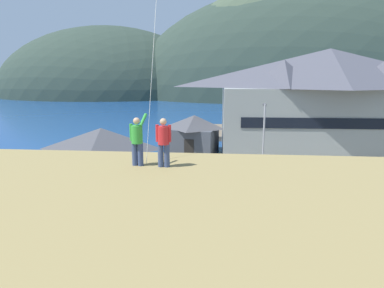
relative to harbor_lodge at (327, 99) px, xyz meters
The scene contains 20 objects.
ground_plane 25.30m from the harbor_lodge, 122.28° to the right, with size 600.00×600.00×0.00m, color #66604C.
parking_lot_pad 21.39m from the harbor_lodge, 129.78° to the right, with size 40.00×20.00×0.10m, color gray.
bay_water 41.88m from the harbor_lodge, 108.42° to the left, with size 360.00×84.00×0.03m, color navy.
far_hill_west_ridge 116.70m from the harbor_lodge, 120.67° to the left, with size 90.17×69.57×55.07m, color #2D3D33.
far_hill_east_peak 90.24m from the harbor_lodge, 84.53° to the left, with size 88.51×52.72×80.03m, color #42513D.
far_hill_center_saddle 96.35m from the harbor_lodge, 78.41° to the left, with size 133.32×72.54×80.40m, color #2D3D33.
harbor_lodge is the anchor object (origin of this frame).
storage_shed_near_lot 26.00m from the harbor_lodge, 145.70° to the right, with size 7.42×5.81×5.03m.
storage_shed_waterside 15.56m from the harbor_lodge, behind, with size 6.07×5.68×4.50m.
wharf_dock 18.31m from the harbor_lodge, 138.10° to the left, with size 3.20×11.53×0.70m.
moored_boat_wharfside 21.36m from the harbor_lodge, 142.77° to the left, with size 3.15×7.61×2.16m.
moored_boat_outer_mooring 17.01m from the harbor_lodge, 125.11° to the left, with size 3.33×8.21×2.16m.
parked_car_lone_by_shed 21.84m from the harbor_lodge, 114.69° to the right, with size 4.29×2.23×1.82m.
parked_car_back_row_right 27.02m from the harbor_lodge, 130.18° to the right, with size 4.30×2.25×1.82m.
parked_car_corner_spot 17.39m from the harbor_lodge, 126.32° to the right, with size 4.35×2.35×1.82m.
parked_car_front_row_end 21.73m from the harbor_lodge, 135.76° to the right, with size 4.32×2.30×1.82m.
parked_car_mid_row_center 15.60m from the harbor_lodge, 107.08° to the right, with size 4.25×2.16×1.82m.
parking_light_pole 13.25m from the harbor_lodge, 128.79° to the right, with size 0.24×0.78×6.51m.
person_kite_flyer 32.04m from the harbor_lodge, 117.59° to the right, with size 0.58×0.63×1.86m.
person_companion 31.69m from the harbor_lodge, 115.96° to the right, with size 0.55×0.40×1.74m.
Camera 1 is at (1.25, -19.38, 9.29)m, focal length 31.97 mm.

